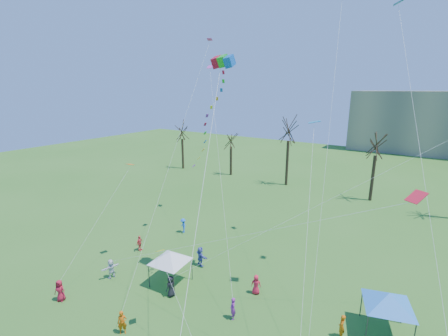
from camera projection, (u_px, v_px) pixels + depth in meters
The scene contains 6 objects.
bare_tree_row at pixel (354, 150), 44.32m from camera, with size 68.51×7.99×11.59m.
big_box_kite at pixel (212, 123), 22.34m from camera, with size 3.94×7.41×20.76m.
canopy_tent_white at pixel (170, 257), 25.19m from camera, with size 3.81×3.81×2.87m.
canopy_tent_blue at pixel (389, 299), 19.91m from camera, with size 3.87×3.87×3.03m.
festival_crowd at pixel (220, 306), 21.80m from camera, with size 26.33×15.42×1.79m.
small_kites_aloft at pixel (281, 117), 22.97m from camera, with size 26.98×19.48×31.32m.
Camera 1 is at (9.53, -10.14, 15.64)m, focal length 25.00 mm.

